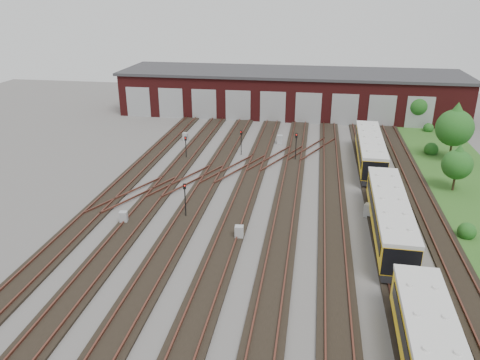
# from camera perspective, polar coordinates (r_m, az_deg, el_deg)

# --- Properties ---
(ground) EXTENTS (120.00, 120.00, 0.00)m
(ground) POSITION_cam_1_polar(r_m,az_deg,el_deg) (36.07, 1.79, -7.05)
(ground) COLOR #4C4A47
(ground) RESTS_ON ground
(track_network) EXTENTS (30.40, 70.00, 0.33)m
(track_network) POSITION_cam_1_polar(r_m,az_deg,el_deg) (36.55, 1.65, -6.44)
(track_network) COLOR black
(track_network) RESTS_ON ground
(maintenance_shed) EXTENTS (51.00, 12.50, 6.35)m
(maintenance_shed) POSITION_cam_1_polar(r_m,az_deg,el_deg) (72.76, 6.09, 10.61)
(maintenance_shed) COLOR #4A1213
(maintenance_shed) RESTS_ON ground
(grass_verge) EXTENTS (8.00, 55.00, 0.05)m
(grass_verge) POSITION_cam_1_polar(r_m,az_deg,el_deg) (47.26, 27.06, -2.24)
(grass_verge) COLOR #244F1A
(grass_verge) RESTS_ON ground
(metro_train) EXTENTS (2.80, 45.79, 2.84)m
(metro_train) POSITION_cam_1_polar(r_m,az_deg,el_deg) (37.09, 17.74, -4.21)
(metro_train) COLOR black
(metro_train) RESTS_ON ground
(signal_mast_0) EXTENTS (0.24, 0.23, 2.58)m
(signal_mast_0) POSITION_cam_1_polar(r_m,az_deg,el_deg) (52.44, -6.63, 4.32)
(signal_mast_0) COLOR black
(signal_mast_0) RESTS_ON ground
(signal_mast_1) EXTENTS (0.27, 0.26, 3.06)m
(signal_mast_1) POSITION_cam_1_polar(r_m,az_deg,el_deg) (38.51, -6.72, -1.98)
(signal_mast_1) COLOR black
(signal_mast_1) RESTS_ON ground
(signal_mast_2) EXTENTS (0.26, 0.25, 2.87)m
(signal_mast_2) POSITION_cam_1_polar(r_m,az_deg,el_deg) (53.34, 0.15, 4.96)
(signal_mast_2) COLOR black
(signal_mast_2) RESTS_ON ground
(signal_mast_3) EXTENTS (0.25, 0.24, 3.17)m
(signal_mast_3) POSITION_cam_1_polar(r_m,az_deg,el_deg) (51.68, 6.85, 4.45)
(signal_mast_3) COLOR black
(signal_mast_3) RESTS_ON ground
(relay_cabinet_0) EXTENTS (0.69, 0.61, 1.03)m
(relay_cabinet_0) POSITION_cam_1_polar(r_m,az_deg,el_deg) (39.10, -14.00, -4.46)
(relay_cabinet_0) COLOR #9A9C9E
(relay_cabinet_0) RESTS_ON ground
(relay_cabinet_1) EXTENTS (0.67, 0.58, 1.01)m
(relay_cabinet_1) POSITION_cam_1_polar(r_m,az_deg,el_deg) (59.41, -6.67, 5.28)
(relay_cabinet_1) COLOR #9A9C9E
(relay_cabinet_1) RESTS_ON ground
(relay_cabinet_2) EXTENTS (0.68, 0.58, 1.08)m
(relay_cabinet_2) POSITION_cam_1_polar(r_m,az_deg,el_deg) (35.66, -0.11, -6.42)
(relay_cabinet_2) COLOR #9A9C9E
(relay_cabinet_2) RESTS_ON ground
(relay_cabinet_3) EXTENTS (0.73, 0.63, 1.11)m
(relay_cabinet_3) POSITION_cam_1_polar(r_m,az_deg,el_deg) (57.87, 4.87, 4.94)
(relay_cabinet_3) COLOR #9A9C9E
(relay_cabinet_3) RESTS_ON ground
(relay_cabinet_4) EXTENTS (0.85, 0.79, 1.14)m
(relay_cabinet_4) POSITION_cam_1_polar(r_m,az_deg,el_deg) (40.45, 15.41, -3.59)
(relay_cabinet_4) COLOR #9A9C9E
(relay_cabinet_4) RESTS_ON ground
(tree_0) EXTENTS (3.14, 3.14, 5.20)m
(tree_0) POSITION_cam_1_polar(r_m,az_deg,el_deg) (69.14, 20.86, 8.81)
(tree_0) COLOR #322316
(tree_0) RESTS_ON ground
(tree_1) EXTENTS (2.78, 2.78, 4.61)m
(tree_1) POSITION_cam_1_polar(r_m,az_deg,el_deg) (47.59, 25.02, 2.10)
(tree_1) COLOR #322316
(tree_1) RESTS_ON ground
(tree_2) EXTENTS (3.98, 3.98, 6.60)m
(tree_2) POSITION_cam_1_polar(r_m,az_deg,el_deg) (55.85, 24.77, 6.27)
(tree_2) COLOR #322316
(tree_2) RESTS_ON ground
(bush_0) EXTENTS (1.38, 1.38, 1.38)m
(bush_0) POSITION_cam_1_polar(r_m,az_deg,el_deg) (39.79, 25.97, -5.40)
(bush_0) COLOR #184413
(bush_0) RESTS_ON ground
(bush_1) EXTENTS (1.58, 1.58, 1.58)m
(bush_1) POSITION_cam_1_polar(r_m,az_deg,el_deg) (58.27, 22.31, 3.69)
(bush_1) COLOR #184413
(bush_1) RESTS_ON ground
(bush_2) EXTENTS (1.34, 1.34, 1.34)m
(bush_2) POSITION_cam_1_polar(r_m,az_deg,el_deg) (67.75, 22.01, 6.06)
(bush_2) COLOR #184413
(bush_2) RESTS_ON ground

